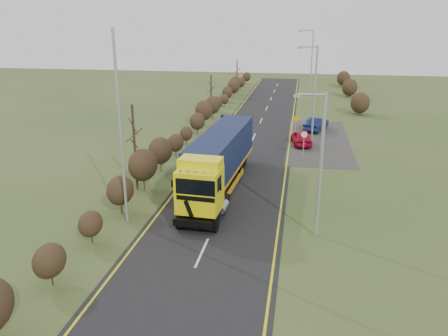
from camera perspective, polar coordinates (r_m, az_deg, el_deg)
ground at (r=26.31m, az=-0.96°, el=-6.79°), size 160.00×160.00×0.00m
road at (r=35.48m, az=2.11°, el=0.05°), size 8.00×120.00×0.02m
layby at (r=44.82m, az=12.20°, el=3.58°), size 6.00×18.00×0.02m
lane_markings at (r=35.19m, az=2.04°, el=-0.08°), size 7.52×116.00×0.01m
hedgerow at (r=34.36m, az=-8.31°, el=2.05°), size 2.24×102.04×6.05m
lorry at (r=30.19m, az=-0.68°, el=1.23°), size 3.13×14.49×4.00m
car_red_hatchback at (r=42.70m, az=10.05°, el=3.93°), size 2.31×4.30×1.39m
car_blue_sedan at (r=48.70m, az=11.94°, el=5.64°), size 2.90×4.64×1.44m
streetlight_near at (r=23.44m, az=12.36°, el=0.93°), size 1.70×0.18×7.93m
streetlight_mid at (r=42.27m, az=11.60°, el=9.81°), size 1.97×0.19×9.27m
streetlight_far at (r=66.42m, az=11.25°, el=13.41°), size 2.18×0.21×10.31m
left_pole at (r=24.96m, az=-13.37°, el=4.70°), size 0.16×0.16×11.00m
speed_sign at (r=37.87m, az=10.39°, el=3.76°), size 0.70×0.10×2.53m
warning_board at (r=46.48m, az=9.39°, el=5.90°), size 0.79×0.11×2.07m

